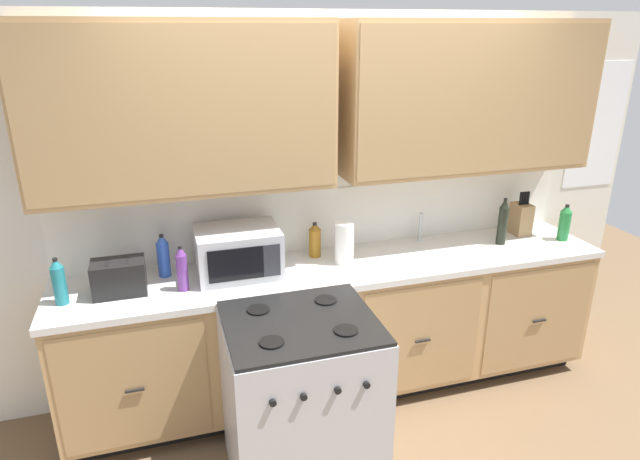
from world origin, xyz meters
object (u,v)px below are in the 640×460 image
object	(u,v)px
toaster	(119,277)
bottle_dark	(503,222)
bottle_blue	(163,256)
paper_towel_roll	(344,243)
bottle_violet	(182,269)
microwave	(238,252)
knife_block	(521,218)
stove_range	(302,400)
bottle_teal	(59,282)
bottle_green	(565,223)
bottle_amber	(315,240)

from	to	relation	value
toaster	bottle_dark	size ratio (longest dim) A/B	0.88
bottle_dark	bottle_blue	size ratio (longest dim) A/B	1.24
paper_towel_roll	bottle_dark	size ratio (longest dim) A/B	0.82
bottle_violet	microwave	bearing A→B (deg)	20.58
microwave	knife_block	xyz separation A→B (m)	(2.00, 0.09, -0.02)
toaster	paper_towel_roll	bearing A→B (deg)	1.71
microwave	bottle_blue	distance (m)	0.43
stove_range	toaster	world-z (taller)	toaster
knife_block	bottle_violet	distance (m)	2.34
paper_towel_roll	bottle_teal	world-z (taller)	same
toaster	bottle_dark	distance (m)	2.43
microwave	paper_towel_roll	world-z (taller)	microwave
bottle_green	bottle_violet	bearing A→B (deg)	-179.32
stove_range	bottle_amber	xyz separation A→B (m)	(0.31, 0.80, 0.56)
toaster	bottle_amber	distance (m)	1.18
stove_range	bottle_violet	world-z (taller)	bottle_violet
toaster	paper_towel_roll	world-z (taller)	paper_towel_roll
microwave	knife_block	size ratio (longest dim) A/B	1.55
bottle_dark	bottle_amber	bearing A→B (deg)	172.90
bottle_violet	bottle_green	bearing A→B (deg)	0.68
bottle_dark	bottle_violet	bearing A→B (deg)	-177.53
toaster	bottle_violet	distance (m)	0.34
bottle_teal	bottle_green	world-z (taller)	bottle_teal
bottle_blue	toaster	bearing A→B (deg)	-145.92
stove_range	paper_towel_roll	size ratio (longest dim) A/B	3.65
bottle_dark	bottle_teal	distance (m)	2.72
stove_range	bottle_teal	distance (m)	1.41
bottle_dark	knife_block	bearing A→B (deg)	27.85
bottle_teal	bottle_green	bearing A→B (deg)	0.14
paper_towel_roll	bottle_green	bearing A→B (deg)	-2.50
knife_block	toaster	bearing A→B (deg)	-176.66
bottle_amber	bottle_dark	bearing A→B (deg)	-7.10
bottle_blue	paper_towel_roll	bearing A→B (deg)	-6.61
microwave	bottle_blue	world-z (taller)	microwave
knife_block	stove_range	bearing A→B (deg)	-157.00
toaster	bottle_green	bearing A→B (deg)	-0.58
toaster	bottle_teal	size ratio (longest dim) A/B	1.07
knife_block	bottle_green	size ratio (longest dim) A/B	1.23
toaster	bottle_blue	xyz separation A→B (m)	(0.24, 0.16, 0.03)
knife_block	bottle_teal	distance (m)	2.96
bottle_amber	knife_block	bearing A→B (deg)	-1.26
paper_towel_roll	bottle_blue	size ratio (longest dim) A/B	1.01
bottle_teal	bottle_amber	xyz separation A→B (m)	(1.46, 0.22, -0.02)
knife_block	bottle_green	world-z (taller)	knife_block
paper_towel_roll	bottle_teal	size ratio (longest dim) A/B	1.00
paper_towel_roll	bottle_amber	xyz separation A→B (m)	(-0.14, 0.15, -0.02)
toaster	bottle_teal	bearing A→B (deg)	-172.86
stove_range	bottle_amber	size ratio (longest dim) A/B	4.21
bottle_dark	bottle_violet	xyz separation A→B (m)	(-2.09, -0.09, -0.03)
knife_block	bottle_dark	world-z (taller)	bottle_dark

